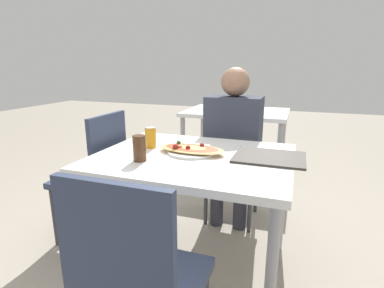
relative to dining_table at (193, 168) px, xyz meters
The scene contains 11 objects.
ground_plane 0.65m from the dining_table, ahead, with size 14.00×14.00×0.00m, color #9E9384.
dining_table is the anchor object (origin of this frame).
chair_far_seated 0.78m from the dining_table, 83.27° to the left, with size 0.40×0.40×0.91m.
chair_near_camera 0.78m from the dining_table, 84.98° to the right, with size 0.40×0.40×0.91m.
chair_side_left 0.74m from the dining_table, behind, with size 0.40×0.40×0.91m.
person_seated 0.66m from the dining_table, 82.08° to the left, with size 0.40×0.28×1.20m.
pizza_main 0.11m from the dining_table, 121.56° to the left, with size 0.40×0.28×0.06m.
soda_can 0.33m from the dining_table, 167.98° to the left, with size 0.07×0.07×0.12m.
drink_glass 0.33m from the dining_table, 140.38° to the right, with size 0.07×0.07×0.14m.
serving_tray 0.42m from the dining_table, 11.44° to the left, with size 0.37×0.30×0.01m.
background_table 1.75m from the dining_table, 94.72° to the left, with size 1.10×0.80×0.85m.
Camera 1 is at (0.53, -1.51, 1.21)m, focal length 28.00 mm.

